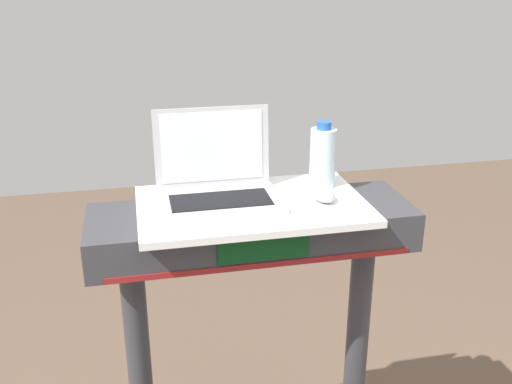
% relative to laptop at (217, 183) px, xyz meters
% --- Properties ---
extents(desk_board, '(0.63, 0.39, 0.02)m').
position_rel_laptop_xyz_m(desk_board, '(0.09, -0.05, -0.06)').
color(desk_board, white).
rests_on(desk_board, treadmill_base).
extents(laptop, '(0.33, 0.25, 0.24)m').
position_rel_laptop_xyz_m(laptop, '(0.00, 0.00, 0.00)').
color(laptop, '#B7B7BC').
rests_on(laptop, desk_board).
extents(computer_mouse, '(0.07, 0.10, 0.03)m').
position_rel_laptop_xyz_m(computer_mouse, '(0.28, -0.07, -0.03)').
color(computer_mouse, '#B2B2B7').
rests_on(computer_mouse, desk_board).
extents(water_bottle, '(0.08, 0.08, 0.19)m').
position_rel_laptop_xyz_m(water_bottle, '(0.32, 0.04, 0.04)').
color(water_bottle, silver).
rests_on(water_bottle, desk_board).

